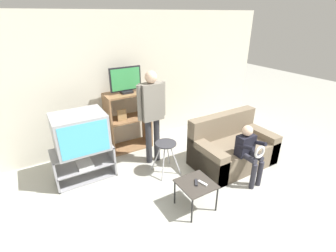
# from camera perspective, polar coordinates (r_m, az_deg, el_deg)

# --- Properties ---
(ground_plane) EXTENTS (18.00, 18.00, 0.00)m
(ground_plane) POSITION_cam_1_polar(r_m,az_deg,el_deg) (3.39, 18.39, -25.12)
(ground_plane) COLOR #ADADA3
(wall_back) EXTENTS (6.40, 0.06, 2.60)m
(wall_back) POSITION_cam_1_polar(r_m,az_deg,el_deg) (5.03, -8.12, 10.45)
(wall_back) COLOR silver
(wall_back) RESTS_ON ground_plane
(tv_stand) EXTENTS (0.95, 0.49, 0.54)m
(tv_stand) POSITION_cam_1_polar(r_m,az_deg,el_deg) (4.32, -19.08, -8.26)
(tv_stand) COLOR #939399
(tv_stand) RESTS_ON ground_plane
(television_main) EXTENTS (0.79, 0.62, 0.60)m
(television_main) POSITION_cam_1_polar(r_m,az_deg,el_deg) (4.06, -19.90, -1.31)
(television_main) COLOR #9E9EA3
(television_main) RESTS_ON tv_stand
(media_shelf) EXTENTS (0.84, 0.45, 1.17)m
(media_shelf) POSITION_cam_1_polar(r_m,az_deg,el_deg) (4.90, -9.27, 1.26)
(media_shelf) COLOR #8E6642
(media_shelf) RESTS_ON ground_plane
(television_flat) EXTENTS (0.60, 0.20, 0.49)m
(television_flat) POSITION_cam_1_polar(r_m,az_deg,el_deg) (4.64, -9.91, 10.43)
(television_flat) COLOR black
(television_flat) RESTS_ON media_shelf
(folding_stool) EXTENTS (0.40, 0.40, 0.58)m
(folding_stool) POSITION_cam_1_polar(r_m,az_deg,el_deg) (4.10, -0.52, -5.22)
(folding_stool) COLOR #B7B7BC
(folding_stool) RESTS_ON ground_plane
(snack_table) EXTENTS (0.47, 0.47, 0.42)m
(snack_table) POSITION_cam_1_polar(r_m,az_deg,el_deg) (3.48, 6.56, -13.81)
(snack_table) COLOR #38332D
(snack_table) RESTS_ON ground_plane
(remote_control_black) EXTENTS (0.11, 0.14, 0.02)m
(remote_control_black) POSITION_cam_1_polar(r_m,az_deg,el_deg) (3.45, 6.61, -13.01)
(remote_control_black) COLOR #232328
(remote_control_black) RESTS_ON snack_table
(remote_control_white) EXTENTS (0.07, 0.15, 0.02)m
(remote_control_white) POSITION_cam_1_polar(r_m,az_deg,el_deg) (3.45, 8.10, -13.10)
(remote_control_white) COLOR silver
(remote_control_white) RESTS_ON snack_table
(couch) EXTENTS (1.45, 0.87, 0.88)m
(couch) POSITION_cam_1_polar(r_m,az_deg,el_deg) (4.60, 14.66, -5.09)
(couch) COLOR #756651
(couch) RESTS_ON ground_plane
(person_standing_adult) EXTENTS (0.53, 0.21, 1.70)m
(person_standing_adult) POSITION_cam_1_polar(r_m,az_deg,el_deg) (4.19, -3.81, 3.94)
(person_standing_adult) COLOR #2D2D33
(person_standing_adult) RESTS_ON ground_plane
(person_seated_child) EXTENTS (0.33, 0.43, 0.96)m
(person_seated_child) POSITION_cam_1_polar(r_m,az_deg,el_deg) (4.07, 18.48, -5.27)
(person_seated_child) COLOR #2D2D38
(person_seated_child) RESTS_ON ground_plane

